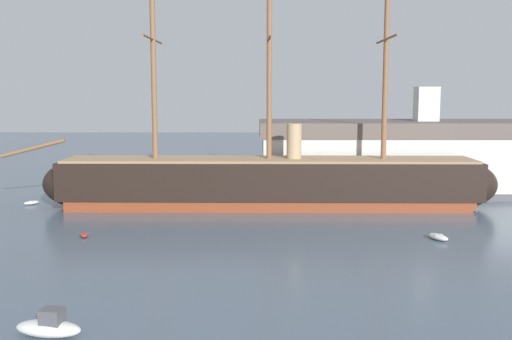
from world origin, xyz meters
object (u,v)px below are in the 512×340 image
(dinghy_far_right, at_px, (476,211))
(dinghy_far_left, at_px, (34,203))
(tall_ship, at_px, (271,182))
(dinghy_alongside_bow, at_px, (86,235))
(dockside_warehouse_right, at_px, (427,157))
(motorboat_foreground_left, at_px, (51,326))
(dinghy_alongside_stern, at_px, (440,237))
(motorboat_distant_centre, at_px, (248,188))

(dinghy_far_right, bearing_deg, dinghy_far_left, 174.64)
(tall_ship, bearing_deg, dinghy_far_right, -7.87)
(dinghy_alongside_bow, distance_m, dinghy_far_right, 47.84)
(tall_ship, height_order, dockside_warehouse_right, tall_ship)
(dinghy_far_right, height_order, dockside_warehouse_right, dockside_warehouse_right)
(tall_ship, bearing_deg, dinghy_far_left, 176.68)
(motorboat_foreground_left, relative_size, dinghy_alongside_stern, 1.59)
(dinghy_alongside_bow, xyz_separation_m, dockside_warehouse_right, (43.99, 28.93, 5.18))
(dinghy_alongside_stern, relative_size, dinghy_far_left, 1.32)
(dinghy_alongside_stern, relative_size, dockside_warehouse_right, 0.05)
(motorboat_foreground_left, relative_size, motorboat_distant_centre, 0.90)
(motorboat_foreground_left, relative_size, dockside_warehouse_right, 0.08)
(motorboat_distant_centre, bearing_deg, dinghy_alongside_bow, -120.32)
(tall_ship, relative_size, motorboat_foreground_left, 14.26)
(dinghy_far_left, xyz_separation_m, dockside_warehouse_right, (56.34, 10.47, 5.15))
(tall_ship, relative_size, dinghy_far_left, 30.00)
(motorboat_foreground_left, height_order, motorboat_distant_centre, motorboat_distant_centre)
(tall_ship, distance_m, motorboat_distant_centre, 12.79)
(dinghy_alongside_stern, bearing_deg, dinghy_far_left, 158.20)
(dinghy_alongside_bow, relative_size, dinghy_far_left, 0.91)
(motorboat_distant_centre, xyz_separation_m, dockside_warehouse_right, (27.23, 0.27, 4.71))
(tall_ship, relative_size, dinghy_alongside_stern, 22.68)
(motorboat_foreground_left, xyz_separation_m, dinghy_far_right, (40.83, 39.26, -0.41))
(motorboat_foreground_left, distance_m, dinghy_far_left, 48.06)
(motorboat_distant_centre, bearing_deg, tall_ship, -75.14)
(dinghy_far_left, relative_size, dockside_warehouse_right, 0.04)
(dinghy_far_right, bearing_deg, dinghy_alongside_stern, -121.75)
(dinghy_alongside_stern, bearing_deg, tall_ship, 133.81)
(motorboat_foreground_left, distance_m, dinghy_alongside_stern, 40.54)
(dinghy_far_left, height_order, dinghy_far_right, dinghy_far_left)
(tall_ship, xyz_separation_m, dinghy_alongside_stern, (17.21, -17.94, -3.13))
(dinghy_alongside_stern, bearing_deg, motorboat_distant_centre, 124.22)
(dinghy_far_left, bearing_deg, dockside_warehouse_right, 10.53)
(dinghy_alongside_bow, height_order, dinghy_far_left, dinghy_far_left)
(motorboat_foreground_left, relative_size, dinghy_alongside_bow, 2.30)
(dinghy_alongside_stern, bearing_deg, dinghy_alongside_bow, 177.91)
(motorboat_distant_centre, bearing_deg, dinghy_far_right, -28.17)
(dinghy_far_left, relative_size, dinghy_far_right, 1.12)
(dinghy_far_right, bearing_deg, motorboat_distant_centre, 151.83)
(dinghy_far_left, height_order, motorboat_distant_centre, motorboat_distant_centre)
(dinghy_far_left, bearing_deg, dinghy_alongside_bow, -56.20)
(motorboat_foreground_left, xyz_separation_m, dinghy_alongside_bow, (-5.21, 26.28, -0.42))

